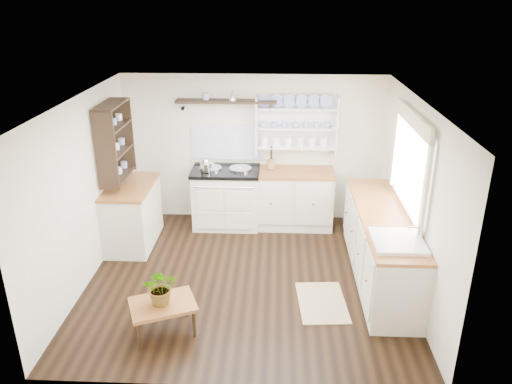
# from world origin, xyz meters

# --- Properties ---
(floor) EXTENTS (4.00, 3.80, 0.01)m
(floor) POSITION_xyz_m (0.00, 0.00, 0.00)
(floor) COLOR black
(floor) RESTS_ON ground
(wall_back) EXTENTS (4.00, 0.02, 2.30)m
(wall_back) POSITION_xyz_m (0.00, 1.90, 1.15)
(wall_back) COLOR silver
(wall_back) RESTS_ON ground
(wall_right) EXTENTS (0.02, 3.80, 2.30)m
(wall_right) POSITION_xyz_m (2.00, 0.00, 1.15)
(wall_right) COLOR silver
(wall_right) RESTS_ON ground
(wall_left) EXTENTS (0.02, 3.80, 2.30)m
(wall_left) POSITION_xyz_m (-2.00, 0.00, 1.15)
(wall_left) COLOR silver
(wall_left) RESTS_ON ground
(ceiling) EXTENTS (4.00, 3.80, 0.01)m
(ceiling) POSITION_xyz_m (0.00, 0.00, 2.30)
(ceiling) COLOR white
(ceiling) RESTS_ON wall_back
(window) EXTENTS (0.08, 1.55, 1.22)m
(window) POSITION_xyz_m (1.95, 0.15, 1.56)
(window) COLOR white
(window) RESTS_ON wall_right
(aga_cooker) EXTENTS (1.03, 0.72, 0.95)m
(aga_cooker) POSITION_xyz_m (-0.41, 1.57, 0.47)
(aga_cooker) COLOR #EFE8CF
(aga_cooker) RESTS_ON floor
(back_cabinets) EXTENTS (1.27, 0.63, 0.90)m
(back_cabinets) POSITION_xyz_m (0.60, 1.60, 0.46)
(back_cabinets) COLOR beige
(back_cabinets) RESTS_ON floor
(right_cabinets) EXTENTS (0.62, 2.43, 0.90)m
(right_cabinets) POSITION_xyz_m (1.70, 0.10, 0.46)
(right_cabinets) COLOR beige
(right_cabinets) RESTS_ON floor
(belfast_sink) EXTENTS (0.55, 0.60, 0.45)m
(belfast_sink) POSITION_xyz_m (1.70, -0.65, 0.80)
(belfast_sink) COLOR white
(belfast_sink) RESTS_ON right_cabinets
(left_cabinets) EXTENTS (0.62, 1.13, 0.90)m
(left_cabinets) POSITION_xyz_m (-1.70, 0.90, 0.46)
(left_cabinets) COLOR beige
(left_cabinets) RESTS_ON floor
(plate_rack) EXTENTS (1.20, 0.22, 0.90)m
(plate_rack) POSITION_xyz_m (0.65, 1.86, 1.56)
(plate_rack) COLOR white
(plate_rack) RESTS_ON wall_back
(high_shelf) EXTENTS (1.50, 0.29, 0.16)m
(high_shelf) POSITION_xyz_m (-0.40, 1.78, 1.91)
(high_shelf) COLOR black
(high_shelf) RESTS_ON wall_back
(left_shelving) EXTENTS (0.28, 0.80, 1.05)m
(left_shelving) POSITION_xyz_m (-1.84, 0.90, 1.55)
(left_shelving) COLOR black
(left_shelving) RESTS_ON wall_left
(kettle) EXTENTS (0.17, 0.17, 0.20)m
(kettle) POSITION_xyz_m (-0.69, 1.45, 1.03)
(kettle) COLOR silver
(kettle) RESTS_ON aga_cooker
(utensil_crock) EXTENTS (0.12, 0.12, 0.14)m
(utensil_crock) POSITION_xyz_m (0.27, 1.68, 0.98)
(utensil_crock) COLOR #9E6C3A
(utensil_crock) RESTS_ON back_cabinets
(center_table) EXTENTS (0.81, 0.70, 0.37)m
(center_table) POSITION_xyz_m (-0.82, -1.12, 0.32)
(center_table) COLOR brown
(center_table) RESTS_ON floor
(potted_plant) EXTENTS (0.42, 0.39, 0.41)m
(potted_plant) POSITION_xyz_m (-0.82, -1.12, 0.57)
(potted_plant) COLOR #3F7233
(potted_plant) RESTS_ON center_table
(floor_rug) EXTENTS (0.61, 0.89, 0.02)m
(floor_rug) POSITION_xyz_m (0.93, -0.52, 0.01)
(floor_rug) COLOR #8E7752
(floor_rug) RESTS_ON floor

